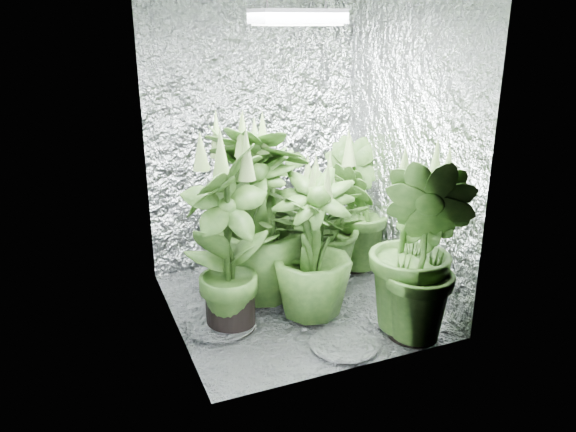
% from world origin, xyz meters
% --- Properties ---
extents(ground, '(1.60, 1.60, 0.00)m').
position_xyz_m(ground, '(0.00, 0.00, 0.00)').
color(ground, silver).
rests_on(ground, ground).
extents(walls, '(1.62, 1.62, 2.00)m').
position_xyz_m(walls, '(0.00, 0.00, 1.00)').
color(walls, silver).
rests_on(walls, ground).
extents(grow_lamp, '(0.50, 0.30, 0.22)m').
position_xyz_m(grow_lamp, '(0.00, 0.00, 1.83)').
color(grow_lamp, gray).
rests_on(grow_lamp, ceiling).
extents(plant_a, '(0.80, 0.80, 0.87)m').
position_xyz_m(plant_a, '(0.07, 0.17, 0.41)').
color(plant_a, black).
rests_on(plant_a, ground).
extents(plant_b, '(0.76, 0.76, 1.22)m').
position_xyz_m(plant_b, '(-0.23, 0.46, 0.56)').
color(plant_b, black).
rests_on(plant_b, ground).
extents(plant_c, '(0.72, 0.72, 1.06)m').
position_xyz_m(plant_c, '(0.64, 0.38, 0.49)').
color(plant_c, black).
rests_on(plant_c, ground).
extents(plant_d, '(0.92, 0.92, 1.28)m').
position_xyz_m(plant_d, '(-0.18, 0.18, 0.60)').
color(plant_d, black).
rests_on(plant_d, ground).
extents(plant_e, '(0.97, 0.97, 0.96)m').
position_xyz_m(plant_e, '(0.28, 0.23, 0.46)').
color(plant_e, black).
rests_on(plant_e, ground).
extents(plant_f, '(0.86, 0.86, 1.26)m').
position_xyz_m(plant_f, '(-0.49, -0.13, 0.59)').
color(plant_f, black).
rests_on(plant_f, ground).
extents(plant_g, '(0.78, 0.78, 1.21)m').
position_xyz_m(plant_g, '(0.50, -0.64, 0.56)').
color(plant_g, black).
rests_on(plant_g, ground).
extents(plant_h, '(0.71, 0.71, 1.01)m').
position_xyz_m(plant_h, '(0.03, -0.18, 0.47)').
color(plant_h, black).
rests_on(plant_h, ground).
extents(circulation_fan, '(0.16, 0.35, 0.40)m').
position_xyz_m(circulation_fan, '(0.58, 0.53, 0.17)').
color(circulation_fan, black).
rests_on(circulation_fan, ground).
extents(plant_label, '(0.05, 0.05, 0.08)m').
position_xyz_m(plant_label, '(0.56, -0.67, 0.30)').
color(plant_label, white).
rests_on(plant_label, plant_g).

